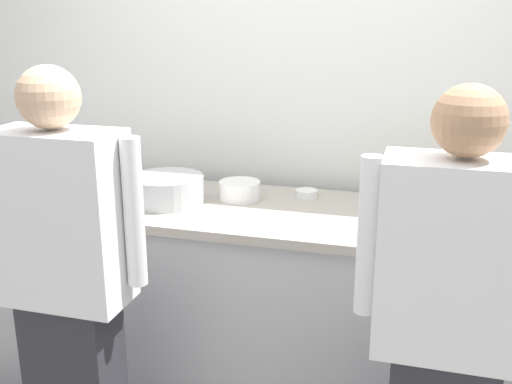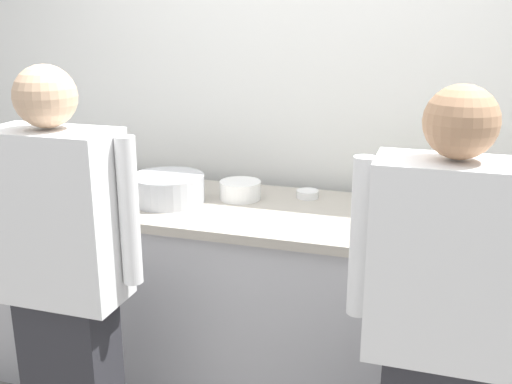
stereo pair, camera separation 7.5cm
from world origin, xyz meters
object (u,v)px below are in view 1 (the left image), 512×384
Objects in this scene: mixing_bowl_steel at (167,189)px; squeeze_bottle_secondary at (413,186)px; ramekin_yellow_sauce at (307,193)px; sheet_tray at (46,188)px; plate_stack_front at (510,213)px; plate_stack_rear at (240,190)px; squeeze_bottle_primary at (442,188)px; deli_cup at (429,222)px; chef_near_left at (67,280)px; chef_center at (448,329)px; ramekin_orange_sauce at (127,186)px.

squeeze_bottle_secondary reaches higher than mixing_bowl_steel.
sheet_tray is at bearing -169.32° from ramekin_yellow_sauce.
squeeze_bottle_secondary is at bearing -4.10° from ramekin_yellow_sauce.
squeeze_bottle_secondary is at bearing 164.09° from plate_stack_front.
plate_stack_front is 0.55× the size of sheet_tray.
plate_stack_rear is 0.91m from squeeze_bottle_primary.
squeeze_bottle_primary is at bearing 81.68° from deli_cup.
chef_near_left is 0.72m from mixing_bowl_steel.
squeeze_bottle_secondary is (1.73, 0.20, 0.09)m from sheet_tray.
chef_center reaches higher than squeeze_bottle_primary.
mixing_bowl_steel is 3.22× the size of ramekin_yellow_sauce.
squeeze_bottle_secondary is (0.78, 0.08, 0.06)m from plate_stack_rear.
squeeze_bottle_primary is (-0.27, 0.12, 0.05)m from plate_stack_front.
plate_stack_rear is 0.34m from mixing_bowl_steel.
chef_center reaches higher than plate_stack_rear.
chef_center is 14.69× the size of deli_cup.
chef_near_left is 1.02× the size of chef_center.
plate_stack_rear is 0.57m from ramekin_orange_sauce.
mixing_bowl_steel is at bearing -169.00° from squeeze_bottle_primary.
squeeze_bottle_primary is 0.96× the size of squeeze_bottle_secondary.
chef_center is 1.69m from ramekin_orange_sauce.
sheet_tray is 4.23× the size of ramekin_yellow_sauce.
mixing_bowl_steel is 0.66m from sheet_tray.
squeeze_bottle_primary reaches higher than plate_stack_front.
chef_center is 19.06× the size of ramekin_orange_sauce.
chef_center reaches higher than deli_cup.
squeeze_bottle_primary is 0.35m from deli_cup.
chef_center is 15.14× the size of ramekin_yellow_sauce.
plate_stack_front reaches higher than ramekin_orange_sauce.
chef_near_left reaches higher than mixing_bowl_steel.
plate_stack_front is (1.56, 0.81, 0.14)m from chef_near_left.
plate_stack_rear is 0.44× the size of sheet_tray.
sheet_tray is (-2.13, -0.09, -0.04)m from plate_stack_front.
chef_center is at bearing -80.77° from squeeze_bottle_secondary.
deli_cup is at bearing -5.60° from mixing_bowl_steel.
squeeze_bottle_primary reaches higher than mixing_bowl_steel.
chef_center is 6.55× the size of plate_stack_front.
chef_near_left reaches higher than squeeze_bottle_secondary.
ramekin_orange_sauce is at bearing -175.70° from squeeze_bottle_secondary.
chef_near_left reaches higher than plate_stack_rear.
ramekin_yellow_sauce is 0.67m from deli_cup.
chef_near_left reaches higher than deli_cup.
deli_cup is (-0.07, 0.55, 0.16)m from chef_center.
mixing_bowl_steel is 3.12× the size of deli_cup.
ramekin_yellow_sauce is at bearing 146.37° from deli_cup.
sheet_tray is 2.15× the size of squeeze_bottle_primary.
plate_stack_front is 0.89m from ramekin_yellow_sauce.
chef_center is at bearing -27.77° from ramekin_orange_sauce.
plate_stack_rear is at bearing -174.48° from squeeze_bottle_primary.
plate_stack_rear is 2.32× the size of ramekin_orange_sauce.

